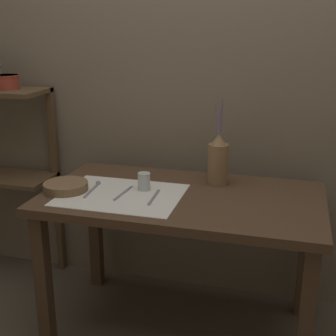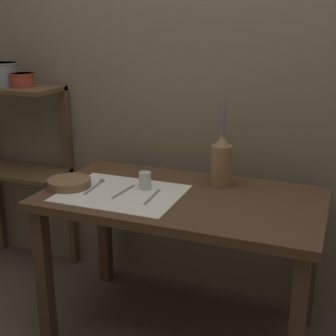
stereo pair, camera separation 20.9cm
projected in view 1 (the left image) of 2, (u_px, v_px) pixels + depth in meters
ground_plane at (181, 328)px, 2.33m from camera, size 12.00×12.00×0.00m
stone_wall_back at (204, 75)px, 2.39m from camera, size 7.00×0.06×2.40m
wooden_table at (182, 214)px, 2.14m from camera, size 1.26×0.70×0.71m
wooden_shelf_unit at (1, 147)px, 2.65m from camera, size 0.60×0.29×1.11m
linen_cloth at (121, 195)px, 2.11m from camera, size 0.54×0.42×0.00m
pitcher_with_flowers at (218, 161)px, 2.22m from camera, size 0.10×0.10×0.41m
wooden_bowl at (66, 187)px, 2.15m from camera, size 0.20×0.20×0.04m
glass_tumbler_near at (144, 181)px, 2.15m from camera, size 0.06×0.06×0.08m
spoon_inner at (96, 186)px, 2.20m from camera, size 0.03×0.20×0.02m
fork_outer at (123, 193)px, 2.12m from camera, size 0.03×0.19×0.00m
fork_inner at (154, 197)px, 2.07m from camera, size 0.02×0.19×0.00m
metal_pot_small at (6, 81)px, 2.48m from camera, size 0.14×0.14×0.08m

